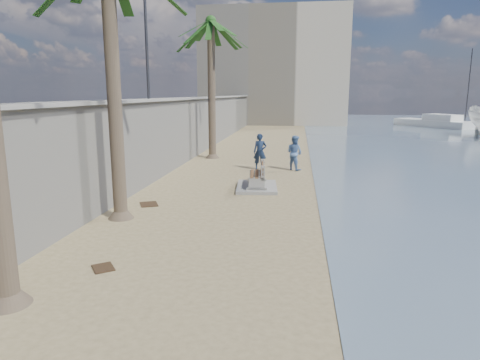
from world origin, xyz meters
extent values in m
plane|color=#917E59|center=(0.00, 0.00, 0.00)|extent=(140.00, 140.00, 0.00)
cube|color=gray|center=(-5.20, 20.00, 1.75)|extent=(0.45, 70.00, 3.50)
cube|color=gray|center=(-5.20, 20.00, 3.55)|extent=(0.80, 70.00, 0.12)
cube|color=#B7AA93|center=(-2.00, 52.00, 7.00)|extent=(18.00, 12.00, 14.00)
cube|color=gray|center=(-0.37, 11.22, 0.06)|extent=(1.82, 2.50, 0.13)
cylinder|color=brown|center=(-4.18, 6.40, 3.91)|extent=(0.42, 0.42, 7.82)
cylinder|color=brown|center=(-3.84, 19.29, 3.94)|extent=(0.44, 0.44, 7.87)
cylinder|color=#2D2D33|center=(-5.10, 12.00, 6.11)|extent=(0.12, 0.12, 5.00)
imported|color=#152139|center=(-0.65, 15.68, 1.05)|extent=(0.78, 0.55, 2.11)
imported|color=#5376AB|center=(1.10, 15.80, 0.98)|extent=(1.19, 1.16, 1.95)
cube|color=silver|center=(20.45, 47.14, 0.25)|extent=(7.24, 3.84, 0.70)
cylinder|color=#2D2D33|center=(20.45, 47.14, 4.64)|extent=(0.12, 0.12, 8.28)
cube|color=#382616|center=(-3.88, 8.12, 0.01)|extent=(0.83, 0.90, 0.03)
cube|color=#382616|center=(-2.99, 2.61, 0.01)|extent=(0.66, 0.68, 0.03)
camera|label=1|loc=(1.24, -5.85, 3.83)|focal=32.00mm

